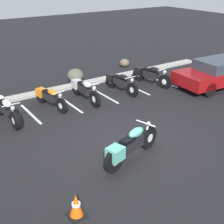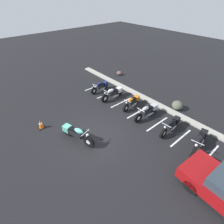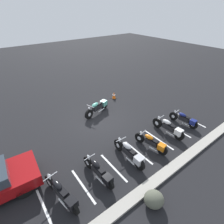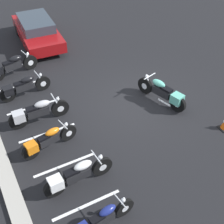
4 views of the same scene
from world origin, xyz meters
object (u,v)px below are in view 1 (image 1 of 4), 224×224
parked_bike_1 (5,108)px  landscape_rock_0 (124,63)px  traffic_cone (76,206)px  parked_bike_4 (120,82)px  parked_bike_3 (84,89)px  parked_bike_2 (49,97)px  car_red (219,72)px  landscape_rock_1 (75,75)px  parked_bike_5 (150,74)px  motorcycle_teal_featured (130,146)px

parked_bike_1 → landscape_rock_0: bearing=110.0°
traffic_cone → landscape_rock_0: bearing=48.5°
parked_bike_4 → parked_bike_3: bearing=-95.0°
parked_bike_3 → parked_bike_1: bearing=-86.9°
parked_bike_2 → parked_bike_3: size_ratio=0.89×
car_red → landscape_rock_1: (-5.33, 4.35, -0.36)m
parked_bike_5 → car_red: bearing=40.6°
parked_bike_5 → traffic_cone: size_ratio=3.85×
motorcycle_teal_featured → parked_bike_1: 5.13m
parked_bike_5 → car_red: car_red is taller
parked_bike_2 → parked_bike_4: size_ratio=0.94×
parked_bike_2 → car_red: (7.68, -2.16, 0.25)m
parked_bike_4 → parked_bike_5: size_ratio=0.95×
parked_bike_4 → parked_bike_5: (1.77, 0.01, 0.03)m
parked_bike_1 → motorcycle_teal_featured: bearing=22.0°
motorcycle_teal_featured → parked_bike_5: 6.83m
parked_bike_1 → landscape_rock_0: 8.34m
parked_bike_4 → landscape_rock_1: (-1.03, 2.33, -0.13)m
parked_bike_4 → parked_bike_2: bearing=-96.8°
parked_bike_1 → traffic_cone: size_ratio=3.83×
parked_bike_1 → parked_bike_2: bearing=95.5°
parked_bike_3 → traffic_cone: 6.92m
landscape_rock_0 → parked_bike_1: bearing=-157.6°
parked_bike_4 → parked_bike_5: bearing=85.8°
parked_bike_2 → parked_bike_5: size_ratio=0.90×
parked_bike_1 → landscape_rock_1: size_ratio=2.83×
landscape_rock_0 → landscape_rock_1: landscape_rock_1 is taller
parked_bike_2 → car_red: car_red is taller
parked_bike_3 → landscape_rock_0: bearing=125.8°
parked_bike_3 → motorcycle_teal_featured: bearing=-13.4°
parked_bike_2 → landscape_rock_0: parked_bike_2 is taller
traffic_cone → parked_bike_1: bearing=87.8°
motorcycle_teal_featured → traffic_cone: (-2.34, -1.12, -0.22)m
parked_bike_4 → landscape_rock_1: bearing=-160.6°
parked_bike_2 → traffic_cone: bearing=-28.9°
traffic_cone → motorcycle_teal_featured: bearing=25.5°
parked_bike_1 → landscape_rock_1: parked_bike_1 is taller
car_red → traffic_cone: size_ratio=7.54×
landscape_rock_1 → parked_bike_5: bearing=-39.5°
parked_bike_5 → car_red: 3.26m
parked_bike_5 → landscape_rock_0: parked_bike_5 is taller
motorcycle_teal_featured → landscape_rock_0: motorcycle_teal_featured is taller
parked_bike_5 → traffic_cone: (-7.19, -5.93, -0.20)m
landscape_rock_0 → parked_bike_4: bearing=-129.4°
parked_bike_5 → motorcycle_teal_featured: bearing=-55.8°
parked_bike_4 → car_red: (4.30, -2.03, 0.23)m
car_red → parked_bike_1: bearing=-7.5°
traffic_cone → parked_bike_4: bearing=47.5°
parked_bike_1 → parked_bike_5: bearing=88.7°
parked_bike_4 → parked_bike_5: 1.77m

